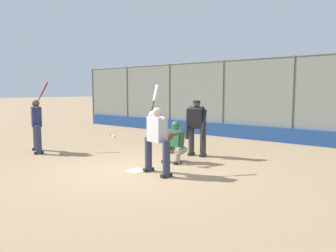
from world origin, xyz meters
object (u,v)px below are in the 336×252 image
object	(u,v)px
batter_at_plate	(157,138)
batter_on_deck	(37,124)
spare_bat_near_backstop	(113,136)
catcher_behind_plate	(174,141)
umpire_home	(197,126)
fielding_glove_on_dirt	(170,151)

from	to	relation	value
batter_at_plate	batter_on_deck	bearing A→B (deg)	16.00
spare_bat_near_backstop	batter_on_deck	bearing A→B (deg)	-48.90
catcher_behind_plate	batter_on_deck	world-z (taller)	batter_on_deck
batter_at_plate	umpire_home	world-z (taller)	batter_at_plate
fielding_glove_on_dirt	batter_at_plate	bearing A→B (deg)	122.48
batter_at_plate	catcher_behind_plate	distance (m)	1.39
umpire_home	spare_bat_near_backstop	xyz separation A→B (m)	(5.17, -1.20, -0.88)
batter_at_plate	spare_bat_near_backstop	size ratio (longest dim) A/B	2.64
batter_on_deck	batter_at_plate	bearing A→B (deg)	-151.85
batter_on_deck	fielding_glove_on_dirt	world-z (taller)	batter_on_deck
batter_at_plate	batter_on_deck	world-z (taller)	batter_on_deck
batter_at_plate	catcher_behind_plate	bearing A→B (deg)	-57.37
batter_at_plate	spare_bat_near_backstop	bearing A→B (deg)	-20.20
batter_on_deck	fielding_glove_on_dirt	bearing A→B (deg)	-118.73
umpire_home	fielding_glove_on_dirt	size ratio (longest dim) A/B	5.70
batter_at_plate	batter_on_deck	xyz separation A→B (m)	(4.84, 0.33, 0.06)
catcher_behind_plate	fielding_glove_on_dirt	size ratio (longest dim) A/B	3.83
catcher_behind_plate	spare_bat_near_backstop	world-z (taller)	catcher_behind_plate
catcher_behind_plate	batter_on_deck	bearing A→B (deg)	13.78
umpire_home	fielding_glove_on_dirt	world-z (taller)	umpire_home
batter_at_plate	fielding_glove_on_dirt	size ratio (longest dim) A/B	7.17
spare_bat_near_backstop	catcher_behind_plate	bearing A→B (deg)	5.40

